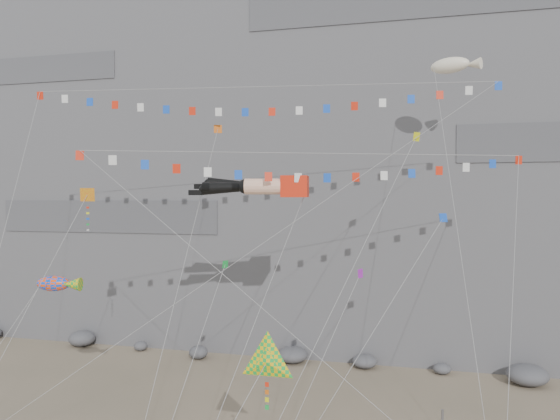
% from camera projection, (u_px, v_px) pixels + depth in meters
% --- Properties ---
extents(cliff, '(80.00, 28.00, 50.00)m').
position_uv_depth(cliff, '(323.00, 94.00, 59.42)').
color(cliff, slate).
rests_on(cliff, ground).
extents(talus_boulders, '(60.00, 3.00, 1.20)m').
position_uv_depth(talus_boulders, '(292.00, 355.00, 45.51)').
color(talus_boulders, '#5B5B60').
rests_on(talus_boulders, ground).
extents(legs_kite, '(7.55, 14.56, 19.72)m').
position_uv_depth(legs_kite, '(262.00, 187.00, 33.95)').
color(legs_kite, red).
rests_on(legs_kite, ground).
extents(flag_banner_upper, '(30.49, 14.43, 27.83)m').
position_uv_depth(flag_banner_upper, '(258.00, 87.00, 36.23)').
color(flag_banner_upper, red).
rests_on(flag_banner_upper, ground).
extents(flag_banner_lower, '(24.72, 12.74, 20.50)m').
position_uv_depth(flag_banner_lower, '(313.00, 154.00, 32.67)').
color(flag_banner_lower, red).
rests_on(flag_banner_lower, ground).
extents(harlequin_kite, '(4.32, 8.56, 16.23)m').
position_uv_depth(harlequin_kite, '(87.00, 196.00, 33.53)').
color(harlequin_kite, red).
rests_on(harlequin_kite, ground).
extents(fish_windsock, '(5.82, 6.44, 10.95)m').
position_uv_depth(fish_windsock, '(53.00, 284.00, 32.82)').
color(fish_windsock, '#FF480D').
rests_on(fish_windsock, ground).
extents(delta_kite, '(4.58, 4.85, 9.03)m').
position_uv_depth(delta_kite, '(267.00, 362.00, 23.42)').
color(delta_kite, yellow).
rests_on(delta_kite, ground).
extents(blimp_windsock, '(3.96, 15.38, 26.84)m').
position_uv_depth(blimp_windsock, '(450.00, 66.00, 37.45)').
color(blimp_windsock, white).
rests_on(blimp_windsock, ground).
extents(small_kite_a, '(1.48, 14.67, 23.19)m').
position_uv_depth(small_kite_a, '(217.00, 133.00, 37.48)').
color(small_kite_a, '#D55B12').
rests_on(small_kite_a, ground).
extents(small_kite_b, '(4.26, 9.96, 13.76)m').
position_uv_depth(small_kite_b, '(359.00, 276.00, 30.94)').
color(small_kite_b, purple).
rests_on(small_kite_b, ground).
extents(small_kite_c, '(0.92, 10.47, 13.98)m').
position_uv_depth(small_kite_c, '(224.00, 269.00, 31.88)').
color(small_kite_c, green).
rests_on(small_kite_c, ground).
extents(small_kite_d, '(8.18, 15.25, 23.97)m').
position_uv_depth(small_kite_d, '(414.00, 142.00, 33.55)').
color(small_kite_d, yellow).
rests_on(small_kite_d, ground).
extents(small_kite_e, '(8.52, 10.26, 17.75)m').
position_uv_depth(small_kite_e, '(440.00, 223.00, 30.24)').
color(small_kite_e, blue).
rests_on(small_kite_e, ground).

